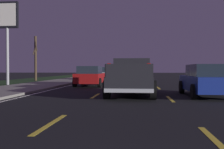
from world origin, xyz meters
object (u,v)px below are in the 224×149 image
at_px(sedan_red, 90,76).
at_px(bare_tree_far, 36,57).
at_px(sedan_silver, 106,74).
at_px(sedan_blue, 207,80).
at_px(gas_price_sign, 7,22).
at_px(pickup_truck, 132,77).

xyz_separation_m(sedan_red, bare_tree_far, (8.96, 7.96, 1.88)).
distance_m(sedan_red, sedan_silver, 10.02).
xyz_separation_m(sedan_blue, gas_price_sign, (8.20, 14.20, 4.45)).
distance_m(sedan_silver, gas_price_sign, 12.41).
distance_m(gas_price_sign, bare_tree_far, 8.37).
distance_m(pickup_truck, sedan_silver, 16.97).
relative_size(pickup_truck, gas_price_sign, 0.78).
bearing_deg(sedan_blue, gas_price_sign, 60.00).
relative_size(sedan_silver, gas_price_sign, 0.63).
bearing_deg(gas_price_sign, sedan_silver, -39.04).
height_order(sedan_silver, bare_tree_far, bare_tree_far).
distance_m(pickup_truck, sedan_blue, 3.65).
bearing_deg(gas_price_sign, sedan_red, -98.07).
xyz_separation_m(sedan_silver, gas_price_sign, (-9.00, 7.30, 4.45)).
height_order(pickup_truck, sedan_silver, pickup_truck).
bearing_deg(gas_price_sign, bare_tree_far, 5.21).
xyz_separation_m(sedan_silver, bare_tree_far, (-1.06, 8.02, 1.88)).
height_order(sedan_red, sedan_silver, same).
relative_size(sedan_blue, bare_tree_far, 0.87).
relative_size(sedan_red, sedan_silver, 1.00).
relative_size(sedan_silver, sedan_blue, 1.00).
height_order(pickup_truck, gas_price_sign, gas_price_sign).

